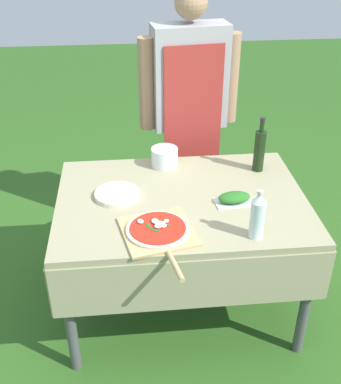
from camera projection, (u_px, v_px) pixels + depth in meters
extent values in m
plane|color=#2D5B1E|center=(180.00, 303.00, 2.85)|extent=(12.00, 12.00, 0.00)
cube|color=gray|center=(182.00, 201.00, 2.48)|extent=(1.28, 0.92, 0.04)
cube|color=gray|center=(193.00, 285.00, 2.17)|extent=(1.28, 0.01, 0.28)
cube|color=gray|center=(172.00, 182.00, 2.95)|extent=(1.28, 0.01, 0.28)
cube|color=gray|center=(59.00, 233.00, 2.51)|extent=(0.01, 0.92, 0.28)
cube|color=gray|center=(299.00, 219.00, 2.61)|extent=(0.01, 0.92, 0.28)
cylinder|color=#4C4C51|center=(70.00, 318.00, 2.28)|extent=(0.05, 0.05, 0.70)
cylinder|color=#4C4C51|center=(306.00, 301.00, 2.38)|extent=(0.05, 0.05, 0.70)
cylinder|color=#4C4C51|center=(80.00, 222.00, 2.96)|extent=(0.05, 0.05, 0.70)
cylinder|color=#4C4C51|center=(264.00, 212.00, 3.06)|extent=(0.05, 0.05, 0.70)
cylinder|color=#70604C|center=(199.00, 179.00, 3.28)|extent=(0.12, 0.12, 0.83)
cylinder|color=#70604C|center=(176.00, 182.00, 3.25)|extent=(0.12, 0.12, 0.83)
cube|color=#99999E|center=(189.00, 77.00, 2.89)|extent=(0.47, 0.24, 0.62)
cube|color=#9E2D28|center=(193.00, 119.00, 2.92)|extent=(0.36, 0.05, 0.90)
cylinder|color=#A37A5B|center=(231.00, 78.00, 2.95)|extent=(0.10, 0.10, 0.55)
cylinder|color=#A37A5B|center=(147.00, 84.00, 2.85)|extent=(0.10, 0.10, 0.55)
sphere|color=#A37A5B|center=(191.00, 2.00, 2.67)|extent=(0.19, 0.19, 0.19)
cube|color=tan|center=(158.00, 231.00, 2.21)|extent=(0.38, 0.38, 0.01)
cylinder|color=tan|center=(175.00, 266.00, 2.00)|extent=(0.06, 0.19, 0.02)
cylinder|color=beige|center=(158.00, 229.00, 2.20)|extent=(0.29, 0.29, 0.01)
cylinder|color=#B22819|center=(158.00, 228.00, 2.20)|extent=(0.26, 0.26, 0.00)
ellipsoid|color=white|center=(158.00, 226.00, 2.19)|extent=(0.04, 0.03, 0.01)
ellipsoid|color=white|center=(140.00, 221.00, 2.23)|extent=(0.04, 0.04, 0.01)
ellipsoid|color=white|center=(160.00, 224.00, 2.21)|extent=(0.05, 0.05, 0.02)
ellipsoid|color=white|center=(166.00, 221.00, 2.23)|extent=(0.04, 0.04, 0.01)
ellipsoid|color=white|center=(155.00, 221.00, 2.23)|extent=(0.04, 0.04, 0.01)
ellipsoid|color=white|center=(164.00, 226.00, 2.20)|extent=(0.04, 0.04, 0.01)
ellipsoid|color=#286B23|center=(168.00, 225.00, 2.21)|extent=(0.03, 0.02, 0.00)
ellipsoid|color=#286B23|center=(152.00, 229.00, 2.18)|extent=(0.03, 0.02, 0.00)
ellipsoid|color=#286B23|center=(148.00, 225.00, 2.21)|extent=(0.02, 0.04, 0.00)
ellipsoid|color=#286B23|center=(157.00, 231.00, 2.17)|extent=(0.03, 0.02, 0.00)
ellipsoid|color=#286B23|center=(155.00, 222.00, 2.23)|extent=(0.04, 0.03, 0.00)
cylinder|color=black|center=(259.00, 151.00, 2.66)|extent=(0.06, 0.06, 0.23)
cylinder|color=black|center=(262.00, 126.00, 2.59)|extent=(0.02, 0.02, 0.07)
cylinder|color=#232326|center=(263.00, 119.00, 2.56)|extent=(0.03, 0.03, 0.02)
cylinder|color=silver|center=(257.00, 220.00, 2.14)|extent=(0.07, 0.07, 0.19)
cone|color=silver|center=(260.00, 198.00, 2.08)|extent=(0.07, 0.07, 0.04)
cylinder|color=silver|center=(260.00, 192.00, 2.07)|extent=(0.03, 0.03, 0.02)
cube|color=silver|center=(234.00, 202.00, 2.43)|extent=(0.20, 0.13, 0.01)
ellipsoid|color=#286B23|center=(234.00, 197.00, 2.42)|extent=(0.17, 0.11, 0.05)
cylinder|color=silver|center=(165.00, 157.00, 2.74)|extent=(0.15, 0.15, 0.11)
cylinder|color=beige|center=(117.00, 196.00, 2.48)|extent=(0.24, 0.24, 0.00)
cylinder|color=beige|center=(117.00, 195.00, 2.48)|extent=(0.24, 0.24, 0.00)
cylinder|color=beige|center=(117.00, 194.00, 2.47)|extent=(0.24, 0.24, 0.00)
cylinder|color=beige|center=(117.00, 194.00, 2.47)|extent=(0.23, 0.23, 0.00)
cylinder|color=beige|center=(117.00, 193.00, 2.47)|extent=(0.23, 0.23, 0.00)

